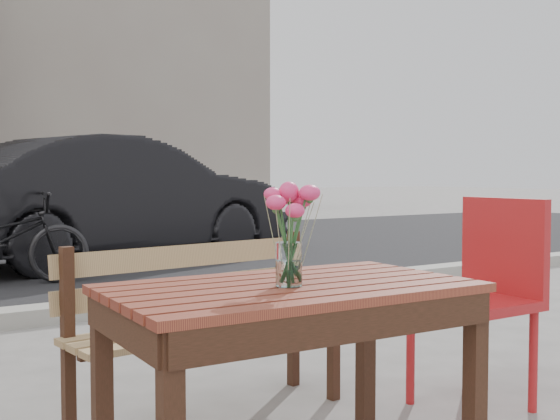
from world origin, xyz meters
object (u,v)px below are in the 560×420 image
red_chair (485,286)px  parked_car (115,200)px  main_table (291,320)px  main_vase (289,222)px

red_chair → parked_car: 6.07m
main_table → main_vase: 0.32m
red_chair → parked_car: (0.45, 6.05, 0.19)m
main_table → main_vase: size_ratio=3.62×
main_vase → main_table: bearing=49.4°
parked_car → main_vase: bearing=151.4°
main_vase → red_chair: bearing=14.7°
red_chair → main_vase: bearing=-75.0°
red_chair → main_vase: size_ratio=2.92×
main_table → parked_car: 6.58m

